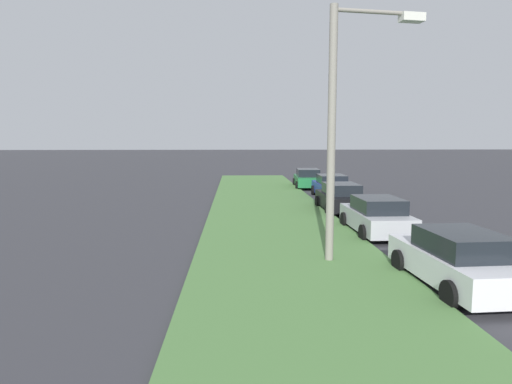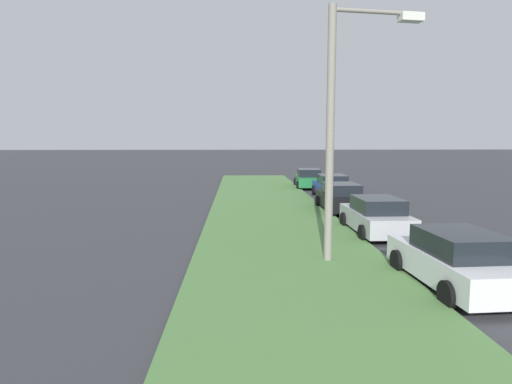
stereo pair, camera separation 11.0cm
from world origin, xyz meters
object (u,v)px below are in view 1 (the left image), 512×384
(parked_car_green, at_px, (308,179))
(parked_car_silver, at_px, (376,216))
(parked_car_black, at_px, (340,198))
(parked_car_blue, at_px, (331,186))
(parked_car_white, at_px, (458,260))
(streetlight, at_px, (343,116))

(parked_car_green, bearing_deg, parked_car_silver, -176.73)
(parked_car_black, xyz_separation_m, parked_car_blue, (5.45, -0.69, 0.00))
(parked_car_white, xyz_separation_m, parked_car_blue, (17.25, -0.52, 0.00))
(parked_car_white, xyz_separation_m, streetlight, (2.38, 2.40, 3.67))
(parked_car_blue, bearing_deg, parked_car_white, 179.16)
(parked_car_white, distance_m, parked_car_black, 11.80)
(parked_car_silver, bearing_deg, parked_car_green, -0.77)
(parked_car_blue, bearing_deg, streetlight, 169.77)
(parked_car_silver, distance_m, parked_car_green, 16.54)
(streetlight, bearing_deg, parked_car_white, -134.68)
(parked_car_blue, xyz_separation_m, parked_car_green, (5.64, 0.58, 0.00))
(parked_car_white, relative_size, streetlight, 0.59)
(parked_car_silver, height_order, parked_car_black, same)
(parked_car_blue, bearing_deg, parked_car_black, 173.70)
(parked_car_silver, height_order, parked_car_green, same)
(parked_car_blue, xyz_separation_m, streetlight, (-14.88, 2.93, 3.67))
(parked_car_black, height_order, parked_car_blue, same)
(parked_car_silver, distance_m, streetlight, 5.91)
(parked_car_silver, xyz_separation_m, parked_car_black, (5.45, 0.13, 0.00))
(parked_car_blue, height_order, parked_car_green, same)
(streetlight, bearing_deg, parked_car_green, -6.52)
(parked_car_black, relative_size, parked_car_green, 0.98)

